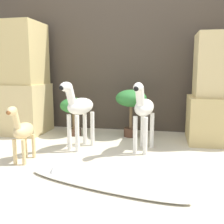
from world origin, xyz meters
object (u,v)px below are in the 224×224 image
object	(u,v)px
giraffe_figurine	(22,131)
surfboard	(102,184)
potted_palm_front	(74,108)
potted_palm_back	(131,102)
zebra_left	(79,108)
zebra_right	(143,110)

from	to	relation	value
giraffe_figurine	surfboard	world-z (taller)	giraffe_figurine
potted_palm_front	potted_palm_back	world-z (taller)	potted_palm_back
zebra_left	potted_palm_front	xyz separation A→B (m)	(-0.25, 0.54, -0.08)
zebra_right	giraffe_figurine	world-z (taller)	zebra_right
potted_palm_back	potted_palm_front	bearing A→B (deg)	-173.50
giraffe_figurine	surfboard	xyz separation A→B (m)	(0.83, -0.37, -0.28)
zebra_right	giraffe_figurine	distance (m)	1.20
zebra_right	surfboard	size ratio (longest dim) A/B	0.57
zebra_right	potted_palm_back	bearing A→B (deg)	109.02
surfboard	potted_palm_back	bearing A→B (deg)	89.23
potted_palm_front	potted_palm_back	bearing A→B (deg)	6.50
zebra_right	potted_palm_front	world-z (taller)	zebra_right
zebra_left	potted_palm_back	world-z (taller)	zebra_left
giraffe_figurine	potted_palm_back	distance (m)	1.43
zebra_right	potted_palm_back	size ratio (longest dim) A/B	1.22
surfboard	potted_palm_front	bearing A→B (deg)	116.55
potted_palm_back	surfboard	distance (m)	1.56
potted_palm_back	zebra_left	bearing A→B (deg)	-127.33
potted_palm_front	potted_palm_back	distance (m)	0.74
potted_palm_front	potted_palm_back	size ratio (longest dim) A/B	0.82
zebra_right	surfboard	world-z (taller)	zebra_right
zebra_right	potted_palm_front	distance (m)	1.06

